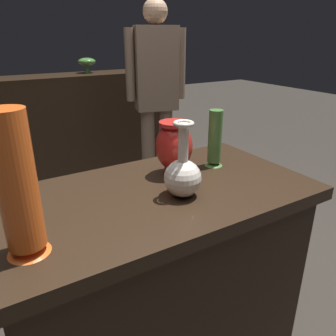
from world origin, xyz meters
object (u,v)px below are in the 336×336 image
Objects in this scene: visitor_near_right at (156,91)px; vase_right_accent at (174,146)px; vase_tall_behind at (18,188)px; shelf_vase_far_right at (135,59)px; vase_left_accent at (215,140)px; vase_centerpiece at (183,175)px; shelf_vase_right at (87,62)px.

vase_right_accent is at bearing 78.89° from visitor_near_right.
vase_tall_behind is 1.88× the size of shelf_vase_far_right.
shelf_vase_far_right is (0.69, 2.17, 0.18)m from vase_left_accent.
vase_centerpiece is at bearing -112.40° from shelf_vase_far_right.
vase_right_accent is (0.61, 0.25, -0.07)m from vase_tall_behind.
vase_left_accent is at bearing -94.44° from shelf_vase_right.
visitor_near_right reaches higher than vase_right_accent.
vase_tall_behind is 1.91m from visitor_near_right.
vase_tall_behind is at bearing 65.74° from visitor_near_right.
visitor_near_right reaches higher than shelf_vase_right.
vase_tall_behind is at bearing -172.87° from vase_centerpiece.
vase_left_accent is at bearing -1.97° from vase_right_accent.
vase_right_accent is 0.14× the size of visitor_near_right.
vase_centerpiece is 1.64× the size of shelf_vase_right.
vase_tall_behind is 2.84m from shelf_vase_far_right.
shelf_vase_far_right is (1.50, 2.41, 0.11)m from vase_tall_behind.
vase_centerpiece is at bearing 7.13° from vase_tall_behind.
vase_left_accent is 1.11× the size of vase_right_accent.
visitor_near_right reaches higher than vase_left_accent.
vase_centerpiece is at bearing -148.15° from vase_left_accent.
vase_left_accent is (0.28, 0.17, 0.04)m from vase_centerpiece.
vase_right_accent is at bearing -112.33° from shelf_vase_far_right.
shelf_vase_right is 0.96m from visitor_near_right.
vase_centerpiece reaches higher than vase_right_accent.
vase_tall_behind reaches higher than vase_left_accent.
vase_left_accent is 2.16m from shelf_vase_right.
vase_centerpiece is at bearing -100.90° from shelf_vase_right.
vase_centerpiece is 0.55m from vase_tall_behind.
vase_centerpiece reaches higher than vase_left_accent.
vase_right_accent is 1.37m from visitor_near_right.
vase_left_accent reaches higher than vase_right_accent.
vase_right_accent is at bearing 22.16° from vase_tall_behind.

